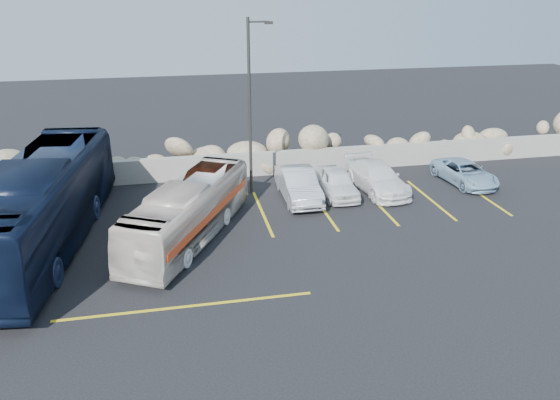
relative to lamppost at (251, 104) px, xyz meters
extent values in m
plane|color=black|center=(-2.56, -9.50, -4.30)|extent=(90.00, 90.00, 0.00)
cube|color=gray|center=(-2.56, 2.50, -3.70)|extent=(60.00, 0.40, 1.20)
cube|color=yellow|center=(-5.06, -2.50, -4.29)|extent=(0.12, 5.00, 0.01)
cube|color=yellow|center=(0.04, -2.50, -4.29)|extent=(0.12, 5.00, 0.01)
cube|color=yellow|center=(2.74, -2.50, -4.29)|extent=(0.12, 5.00, 0.01)
cube|color=yellow|center=(5.34, -2.50, -4.29)|extent=(0.12, 5.00, 0.01)
cube|color=yellow|center=(7.94, -2.50, -4.29)|extent=(0.12, 5.00, 0.01)
cube|color=yellow|center=(10.54, -2.50, -4.29)|extent=(0.12, 5.00, 0.01)
cube|color=yellow|center=(-3.56, -9.30, -4.29)|extent=(8.00, 0.12, 0.01)
cylinder|color=#33312D|center=(-0.06, 0.00, -0.30)|extent=(0.14, 0.14, 8.00)
cylinder|color=#33312D|center=(0.39, 0.00, 3.50)|extent=(0.90, 0.08, 0.08)
cube|color=#33312D|center=(0.84, 0.00, 3.45)|extent=(0.35, 0.18, 0.12)
imported|color=silver|center=(-3.17, -4.42, -3.14)|extent=(5.56, 8.25, 2.31)
imported|color=black|center=(-8.58, -3.88, -2.60)|extent=(4.27, 12.41, 3.39)
imported|color=white|center=(3.84, -1.08, -3.67)|extent=(1.52, 3.69, 1.25)
imported|color=silver|center=(1.96, -1.20, -3.59)|extent=(1.53, 4.29, 1.41)
imported|color=white|center=(5.90, -0.92, -3.64)|extent=(2.28, 4.67, 1.31)
imported|color=#8BADC5|center=(10.56, -0.82, -3.75)|extent=(2.20, 4.10, 1.10)
camera|label=1|loc=(-3.58, -24.09, 5.16)|focal=35.00mm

